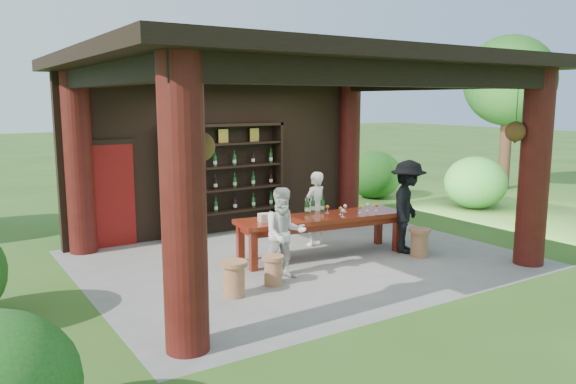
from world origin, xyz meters
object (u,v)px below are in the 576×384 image
stool_near_left (273,269)px  stool_near_right (419,242)px  napkin_basket (266,217)px  tasting_table (321,222)px  guest_woman (284,234)px  wine_shelf (225,179)px  guest_man (407,207)px  host (315,209)px  stool_far_left (234,278)px

stool_near_left → stool_near_right: bearing=-1.5°
stool_near_left → napkin_basket: size_ratio=1.76×
tasting_table → stool_near_right: bearing=-33.4°
stool_near_left → guest_woman: 0.60m
wine_shelf → guest_man: 3.84m
stool_near_left → napkin_basket: napkin_basket is taller
host → stool_far_left: bearing=20.5°
wine_shelf → napkin_basket: 2.48m
tasting_table → stool_near_right: tasting_table is taller
stool_far_left → host: host is taller
guest_woman → stool_far_left: bearing=-147.7°
wine_shelf → tasting_table: size_ratio=0.82×
tasting_table → stool_far_left: tasting_table is taller
guest_woman → stool_near_left: bearing=-135.2°
guest_man → stool_near_right: bearing=-130.3°
stool_near_left → host: size_ratio=0.32×
tasting_table → guest_woman: guest_woman is taller
stool_far_left → napkin_basket: napkin_basket is taller
tasting_table → wine_shelf: bearing=104.6°
stool_near_right → guest_man: guest_man is taller
wine_shelf → stool_near_right: wine_shelf is taller
tasting_table → stool_far_left: (-2.30, -1.03, -0.35)m
napkin_basket → guest_woman: bearing=-101.6°
guest_woman → guest_man: bearing=18.5°
stool_near_right → stool_far_left: (-3.78, -0.05, 0.00)m
stool_near_right → host: 2.08m
host → guest_man: bearing=117.2°
stool_near_left → guest_woman: size_ratio=0.31×
stool_far_left → stool_near_left: bearing=10.2°
stool_near_right → stool_far_left: bearing=-179.2°
host → stool_near_left: bearing=27.2°
stool_near_right → stool_far_left: size_ratio=0.99×
stool_far_left → guest_woman: 1.18m
stool_near_right → host: bearing=123.1°
stool_near_left → host: bearing=39.9°
wine_shelf → host: bearing=-60.3°
stool_near_right → wine_shelf: bearing=121.4°
host → wine_shelf: bearing=-73.0°
wine_shelf → stool_near_right: bearing=-58.6°
stool_near_left → guest_man: bearing=5.0°
host → guest_woman: bearing=29.0°
guest_man → guest_woman: bearing=145.5°
guest_man → stool_far_left: bearing=149.4°
guest_man → napkin_basket: 2.69m
guest_woman → guest_man: 2.76m
host → stool_near_right: bearing=110.4°
tasting_table → stool_far_left: bearing=-155.9°
napkin_basket → stool_near_right: bearing=-22.9°
stool_near_right → stool_near_left: bearing=178.5°
stool_near_left → stool_near_right: (3.04, -0.08, 0.03)m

